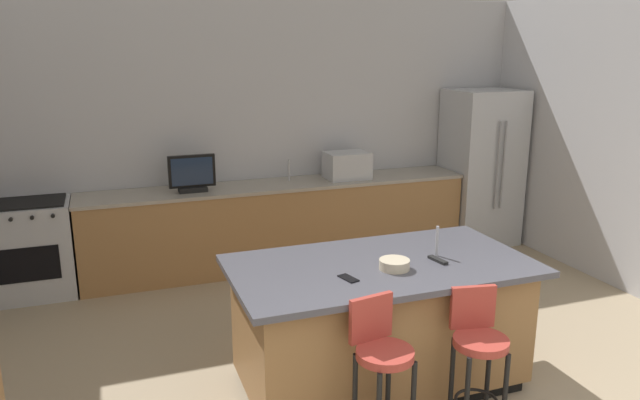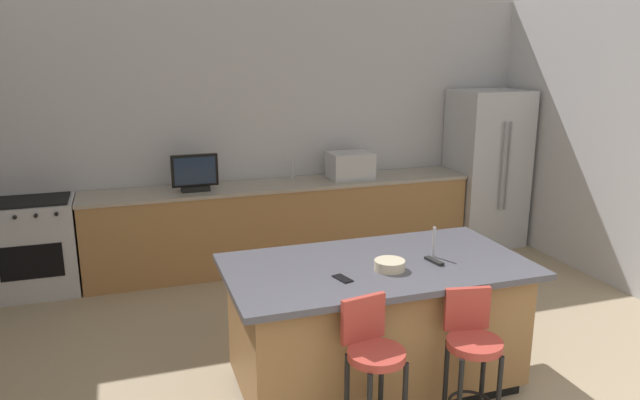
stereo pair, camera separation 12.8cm
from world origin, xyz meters
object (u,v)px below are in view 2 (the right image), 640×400
(refrigerator, at_px, (486,168))
(bar_stool_right, at_px, (472,353))
(kitchen_island, at_px, (375,324))
(bar_stool_left, at_px, (373,365))
(microwave, at_px, (350,165))
(range_oven, at_px, (35,247))
(tv_remote, at_px, (434,261))
(tv_monitor, at_px, (195,174))
(fruit_bowl, at_px, (390,265))
(cell_phone, at_px, (343,278))

(refrigerator, xyz_separation_m, bar_stool_right, (-2.25, -3.28, -0.38))
(kitchen_island, bearing_deg, bar_stool_left, -114.95)
(microwave, bearing_deg, range_oven, -179.98)
(tv_remote, bearing_deg, bar_stool_left, -150.12)
(kitchen_island, distance_m, bar_stool_right, 0.78)
(refrigerator, bearing_deg, kitchen_island, -135.05)
(tv_monitor, bearing_deg, bar_stool_right, -69.18)
(bar_stool_right, xyz_separation_m, fruit_bowl, (-0.30, 0.57, 0.41))
(range_oven, distance_m, cell_phone, 3.59)
(fruit_bowl, bearing_deg, cell_phone, -170.98)
(bar_stool_left, bearing_deg, refrigerator, 38.52)
(kitchen_island, xyz_separation_m, cell_phone, (-0.33, -0.19, 0.46))
(bar_stool_left, bearing_deg, tv_remote, 29.64)
(cell_phone, bearing_deg, range_oven, 112.84)
(cell_phone, bearing_deg, tv_remote, -7.84)
(range_oven, bearing_deg, tv_monitor, -1.83)
(kitchen_island, height_order, bar_stool_left, bar_stool_left)
(fruit_bowl, distance_m, tv_remote, 0.35)
(tv_monitor, distance_m, cell_phone, 2.83)
(tv_monitor, height_order, tv_remote, tv_monitor)
(tv_monitor, distance_m, bar_stool_right, 3.55)
(refrigerator, xyz_separation_m, tv_remote, (-2.20, -2.68, 0.01))
(microwave, bearing_deg, refrigerator, -1.63)
(cell_phone, distance_m, tv_remote, 0.72)
(kitchen_island, distance_m, microwave, 2.82)
(tv_monitor, height_order, bar_stool_right, tv_monitor)
(microwave, height_order, bar_stool_left, microwave)
(range_oven, distance_m, bar_stool_left, 3.96)
(kitchen_island, height_order, tv_monitor, tv_monitor)
(tv_monitor, relative_size, bar_stool_left, 0.49)
(bar_stool_right, bearing_deg, tv_monitor, 121.73)
(bar_stool_right, bearing_deg, cell_phone, 153.10)
(microwave, relative_size, fruit_bowl, 2.32)
(refrigerator, relative_size, tv_remote, 11.06)
(cell_phone, relative_size, tv_remote, 0.88)
(kitchen_island, relative_size, microwave, 4.36)
(bar_stool_left, relative_size, cell_phone, 6.48)
(kitchen_island, xyz_separation_m, bar_stool_left, (-0.32, -0.68, 0.11))
(microwave, height_order, tv_remote, microwave)
(fruit_bowl, bearing_deg, range_oven, 132.51)
(bar_stool_right, distance_m, tv_remote, 0.71)
(range_oven, bearing_deg, microwave, 0.02)
(kitchen_island, bearing_deg, microwave, 72.54)
(kitchen_island, distance_m, range_oven, 3.62)
(range_oven, height_order, cell_phone, range_oven)
(microwave, distance_m, tv_remote, 2.77)
(tv_monitor, bearing_deg, cell_phone, -78.03)
(bar_stool_left, relative_size, bar_stool_right, 1.03)
(refrigerator, bearing_deg, cell_phone, -136.41)
(refrigerator, bearing_deg, tv_monitor, -179.97)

